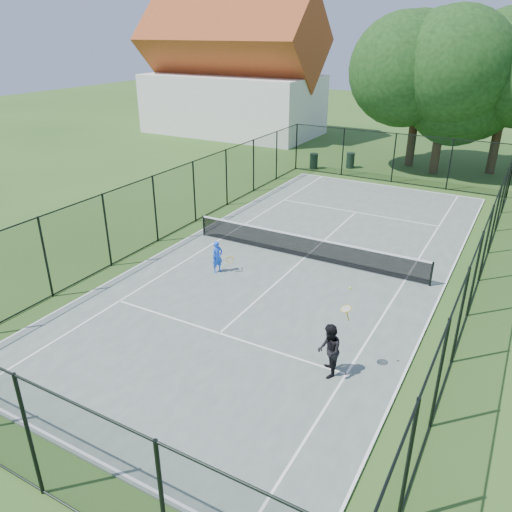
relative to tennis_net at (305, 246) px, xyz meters
The scene contains 12 objects.
ground 0.58m from the tennis_net, ahead, with size 120.00×120.00×0.00m, color #2B521C.
tennis_court 0.55m from the tennis_net, ahead, with size 11.00×24.00×0.06m, color #56665C.
tennis_net is the anchor object (origin of this frame).
fence 0.92m from the tennis_net, ahead, with size 13.10×26.10×3.00m.
tree_near_left 18.39m from the tennis_net, 90.21° to the left, with size 7.03×7.03×9.17m.
tree_near_mid 17.29m from the tennis_net, 83.64° to the left, with size 7.06×7.06×9.23m.
tree_near_right 19.58m from the tennis_net, 74.45° to the left, with size 6.39×6.39×8.81m.
building 28.14m from the tennis_net, 127.69° to the left, with size 15.30×8.15×11.87m.
trash_bin_left 14.74m from the tennis_net, 111.87° to the left, with size 0.58×0.58×1.01m.
trash_bin_right 15.42m from the tennis_net, 102.71° to the left, with size 0.58×0.58×1.03m.
player_blue 3.70m from the tennis_net, 130.66° to the right, with size 0.81×0.54×1.26m.
player_black 7.58m from the tennis_net, 61.15° to the right, with size 0.85×0.95×2.62m.
Camera 1 is at (7.34, -17.20, 8.63)m, focal length 35.00 mm.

